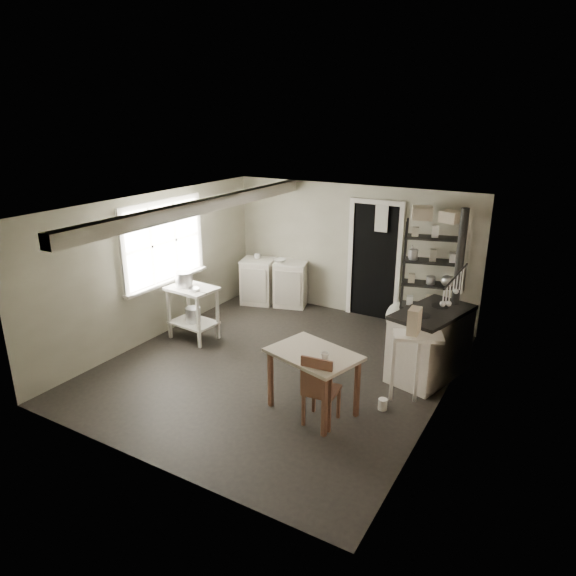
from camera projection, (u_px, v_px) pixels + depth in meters
The scene contains 31 objects.
floor at pixel (277, 367), 7.33m from camera, with size 5.00×5.00×0.00m, color black.
ceiling at pixel (276, 206), 6.58m from camera, with size 5.00×5.00×0.00m, color white.
wall_back at pixel (351, 250), 9.00m from camera, with size 4.50×0.02×2.30m, color #A7A48F.
wall_front at pixel (141, 365), 4.91m from camera, with size 4.50×0.02×2.30m, color #A7A48F.
wall_left at pixel (154, 267), 8.02m from camera, with size 0.02×5.00×2.30m, color #A7A48F.
wall_right at pixel (444, 323), 5.89m from camera, with size 0.02×5.00×2.30m, color #A7A48F.
window at pixel (163, 243), 8.06m from camera, with size 0.12×1.76×1.28m, color white, non-canonical shape.
doorway at pixel (374, 263), 8.81m from camera, with size 0.96×0.10×2.08m, color white, non-canonical shape.
ceiling_beam at pixel (203, 206), 7.19m from camera, with size 0.18×5.00×0.18m, color white, non-canonical shape.
wallpaper_panel at pixel (443, 323), 5.89m from camera, with size 0.01×5.00×2.30m, color #C4B2A0, non-canonical shape.
utensil_rail at pixel (455, 275), 6.28m from camera, with size 0.06×1.20×0.44m, color silver, non-canonical shape.
prep_table at pixel (193, 315), 8.14m from camera, with size 0.75×0.54×0.86m, color white, non-canonical shape.
stockpot at pixel (184, 281), 8.04m from camera, with size 0.27×0.27×0.29m, color silver.
saucepan at pixel (194, 291), 7.85m from camera, with size 0.18×0.18×0.10m, color silver.
bucket at pixel (193, 315), 8.15m from camera, with size 0.24×0.24×0.26m, color silver.
base_cabinets at pixel (274, 280), 9.62m from camera, with size 1.29×0.55×0.84m, color beige, non-canonical shape.
mixing_bowl at pixel (279, 256), 9.39m from camera, with size 0.28×0.28×0.07m, color white.
counter_cup at pixel (257, 252), 9.57m from camera, with size 0.13×0.13×0.10m, color white.
shelf_rack at pixel (431, 280), 8.07m from camera, with size 0.89×0.35×1.88m, color black, non-canonical shape.
shelf_jar at pixel (412, 250), 8.12m from camera, with size 0.09×0.09×0.20m, color white.
storage_box_a at pixel (422, 211), 7.86m from camera, with size 0.30×0.26×0.20m, color beige.
storage_box_b at pixel (451, 215), 7.66m from camera, with size 0.27×0.25×0.17m, color beige.
stove at pixel (430, 346), 6.96m from camera, with size 0.67×1.21×0.95m, color beige, non-canonical shape.
stovepipe at pixel (460, 259), 6.83m from camera, with size 0.12×0.12×1.56m, color black, non-canonical shape.
side_ledge at pixel (415, 370), 6.32m from camera, with size 0.59×0.32×0.91m, color white, non-canonical shape.
oats_box at pixel (414, 326), 6.16m from camera, with size 0.13×0.21×0.32m, color beige.
work_table at pixel (313, 383), 6.12m from camera, with size 1.02×0.72×0.78m, color beige, non-canonical shape.
table_cup at pixel (325, 358), 5.81m from camera, with size 0.09×0.09×0.09m, color white.
chair at pixel (322, 385), 5.87m from camera, with size 0.37×0.39×0.90m, color brown, non-canonical shape.
flour_sack at pixel (398, 318), 8.42m from camera, with size 0.42×0.36×0.51m, color silver.
floor_crock at pixel (383, 404), 6.25m from camera, with size 0.11×0.11×0.14m, color white.
Camera 1 is at (3.43, -5.61, 3.43)m, focal length 32.00 mm.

